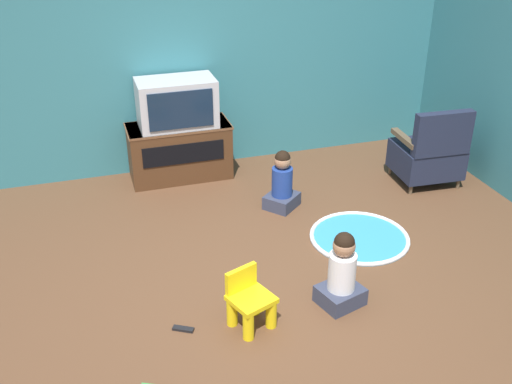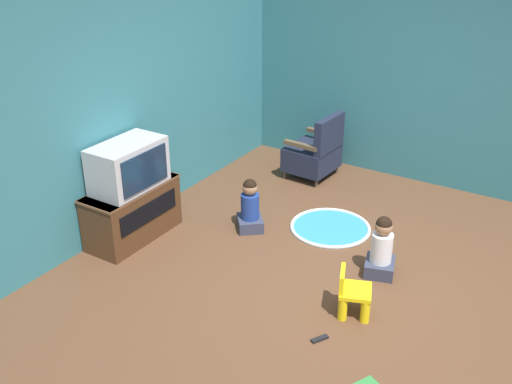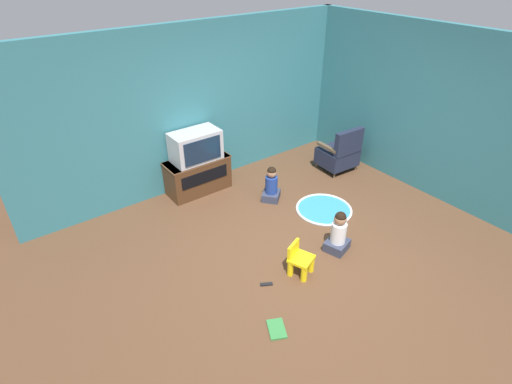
{
  "view_description": "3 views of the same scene",
  "coord_description": "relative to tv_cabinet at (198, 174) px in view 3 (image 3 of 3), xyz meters",
  "views": [
    {
      "loc": [
        -1.24,
        -3.5,
        2.8
      ],
      "look_at": [
        -0.02,
        0.42,
        0.63
      ],
      "focal_mm": 42.0,
      "sensor_mm": 36.0,
      "label": 1
    },
    {
      "loc": [
        -4.27,
        -1.85,
        3.18
      ],
      "look_at": [
        -0.23,
        0.68,
        0.86
      ],
      "focal_mm": 42.0,
      "sensor_mm": 36.0,
      "label": 2
    },
    {
      "loc": [
        -2.97,
        -2.98,
        3.51
      ],
      "look_at": [
        -0.32,
        0.54,
        0.76
      ],
      "focal_mm": 28.0,
      "sensor_mm": 36.0,
      "label": 3
    }
  ],
  "objects": [
    {
      "name": "ground_plane",
      "position": [
        0.31,
        -2.13,
        -0.3
      ],
      "size": [
        30.0,
        30.0,
        0.0
      ],
      "primitive_type": "plane",
      "color": "brown"
    },
    {
      "name": "wall_back",
      "position": [
        0.19,
        0.31,
        0.99
      ],
      "size": [
        5.76,
        0.12,
        2.59
      ],
      "color": "teal",
      "rests_on": "ground_plane"
    },
    {
      "name": "wall_right",
      "position": [
        3.01,
        -2.38,
        0.99
      ],
      "size": [
        0.12,
        5.5,
        2.59
      ],
      "color": "teal",
      "rests_on": "ground_plane"
    },
    {
      "name": "tv_cabinet",
      "position": [
        0.0,
        0.0,
        0.0
      ],
      "size": [
        1.04,
        0.47,
        0.58
      ],
      "color": "#4C2D19",
      "rests_on": "ground_plane"
    },
    {
      "name": "television",
      "position": [
        0.0,
        -0.01,
        0.51
      ],
      "size": [
        0.77,
        0.45,
        0.48
      ],
      "color": "#B7B7BC",
      "rests_on": "tv_cabinet"
    },
    {
      "name": "black_armchair",
      "position": [
        2.38,
        -0.9,
        0.03
      ],
      "size": [
        0.65,
        0.59,
        0.83
      ],
      "rotation": [
        0.0,
        0.0,
        3.08
      ],
      "color": "brown",
      "rests_on": "ground_plane"
    },
    {
      "name": "yellow_kid_chair",
      "position": [
        0.01,
        -2.47,
        -0.12
      ],
      "size": [
        0.36,
        0.35,
        0.42
      ],
      "rotation": [
        0.0,
        0.0,
        0.37
      ],
      "color": "yellow",
      "rests_on": "ground_plane"
    },
    {
      "name": "play_mat",
      "position": [
        1.25,
        -1.67,
        -0.29
      ],
      "size": [
        0.87,
        0.87,
        0.04
      ],
      "color": "teal",
      "rests_on": "ground_plane"
    },
    {
      "name": "child_watching_left",
      "position": [
        0.72,
        -2.44,
        -0.04
      ],
      "size": [
        0.37,
        0.34,
        0.6
      ],
      "rotation": [
        0.0,
        0.0,
        0.29
      ],
      "color": "#33384C",
      "rests_on": "ground_plane"
    },
    {
      "name": "child_watching_center",
      "position": [
        0.79,
        -0.94,
        -0.05
      ],
      "size": [
        0.39,
        0.39,
        0.58
      ],
      "rotation": [
        0.0,
        0.0,
        0.7
      ],
      "color": "#33384C",
      "rests_on": "ground_plane"
    },
    {
      "name": "book",
      "position": [
        -0.77,
        -2.98,
        -0.29
      ],
      "size": [
        0.28,
        0.31,
        0.02
      ],
      "rotation": [
        0.0,
        0.0,
        1.1
      ],
      "color": "#337F3D",
      "rests_on": "ground_plane"
    },
    {
      "name": "remote_control",
      "position": [
        -0.45,
        -2.39,
        -0.29
      ],
      "size": [
        0.15,
        0.11,
        0.02
      ],
      "rotation": [
        0.0,
        0.0,
        2.62
      ],
      "color": "black",
      "rests_on": "ground_plane"
    }
  ]
}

